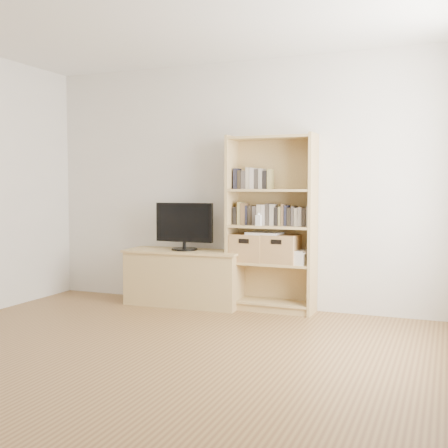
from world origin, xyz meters
The scene contains 12 objects.
floor centered at (0.00, 0.00, 0.00)m, with size 4.50×5.00×0.01m, color brown.
back_wall centered at (0.00, 2.50, 1.30)m, with size 4.50×0.02×2.60m, color silver.
tv_stand centered at (-0.57, 2.27, 0.28)m, with size 1.24×0.47×0.57m, color tan.
bookshelf centered at (0.38, 2.34, 0.90)m, with size 0.90×0.32×1.80m, color tan.
television centered at (-0.57, 2.27, 0.85)m, with size 0.65×0.05×0.51m, color black.
books_row_mid centered at (0.38, 2.36, 0.98)m, with size 0.75×0.15×0.20m, color black.
books_row_upper centered at (0.18, 2.36, 1.36)m, with size 0.41×0.15×0.21m, color black.
baby_monitor centered at (0.28, 2.24, 0.93)m, with size 0.06×0.04×0.11m, color white.
basket_left centered at (0.14, 2.34, 0.64)m, with size 0.34×0.28×0.28m, color #A38449.
basket_right centered at (0.49, 2.33, 0.64)m, with size 0.35×0.29×0.29m, color #A38449.
laptop centered at (0.32, 2.32, 0.80)m, with size 0.34×0.24×0.03m, color silver.
magazine_stack centered at (0.69, 2.33, 0.56)m, with size 0.17×0.25×0.12m, color silver.
Camera 1 is at (2.07, -3.13, 1.28)m, focal length 45.00 mm.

